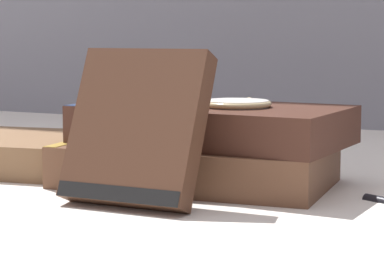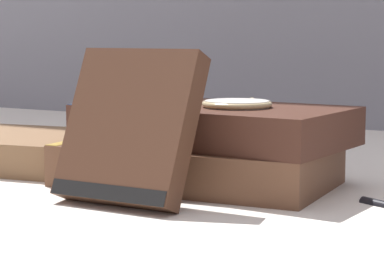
{
  "view_description": "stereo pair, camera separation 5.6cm",
  "coord_description": "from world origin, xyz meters",
  "px_view_note": "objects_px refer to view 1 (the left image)",
  "views": [
    {
      "loc": [
        0.3,
        -0.6,
        0.13
      ],
      "look_at": [
        0.01,
        0.02,
        0.05
      ],
      "focal_mm": 75.0,
      "sensor_mm": 36.0,
      "label": 1
    },
    {
      "loc": [
        0.35,
        -0.58,
        0.13
      ],
      "look_at": [
        0.01,
        0.02,
        0.05
      ],
      "focal_mm": 75.0,
      "sensor_mm": 36.0,
      "label": 2
    }
  ],
  "objects_px": {
    "book_flat_bottom": "(190,164)",
    "book_leaning_front": "(139,134)",
    "pocket_watch": "(237,104)",
    "reading_glasses": "(239,155)",
    "book_flat_top": "(207,124)"
  },
  "relations": [
    {
      "from": "book_flat_top",
      "to": "pocket_watch",
      "type": "xyz_separation_m",
      "value": [
        0.03,
        -0.0,
        0.02
      ]
    },
    {
      "from": "book_leaning_front",
      "to": "pocket_watch",
      "type": "xyz_separation_m",
      "value": [
        0.04,
        0.1,
        0.02
      ]
    },
    {
      "from": "book_flat_bottom",
      "to": "pocket_watch",
      "type": "height_order",
      "value": "pocket_watch"
    },
    {
      "from": "book_flat_bottom",
      "to": "book_leaning_front",
      "type": "distance_m",
      "value": 0.1
    },
    {
      "from": "book_flat_bottom",
      "to": "reading_glasses",
      "type": "bearing_deg",
      "value": 92.21
    },
    {
      "from": "pocket_watch",
      "to": "book_flat_bottom",
      "type": "bearing_deg",
      "value": -167.77
    },
    {
      "from": "pocket_watch",
      "to": "reading_glasses",
      "type": "distance_m",
      "value": 0.18
    },
    {
      "from": "reading_glasses",
      "to": "book_flat_top",
      "type": "bearing_deg",
      "value": -75.69
    },
    {
      "from": "book_leaning_front",
      "to": "book_flat_top",
      "type": "bearing_deg",
      "value": 85.84
    },
    {
      "from": "book_flat_bottom",
      "to": "pocket_watch",
      "type": "bearing_deg",
      "value": 7.43
    },
    {
      "from": "book_flat_top",
      "to": "pocket_watch",
      "type": "distance_m",
      "value": 0.04
    },
    {
      "from": "book_flat_top",
      "to": "pocket_watch",
      "type": "bearing_deg",
      "value": -5.58
    },
    {
      "from": "book_leaning_front",
      "to": "reading_glasses",
      "type": "xyz_separation_m",
      "value": [
        -0.02,
        0.26,
        -0.05
      ]
    },
    {
      "from": "book_flat_bottom",
      "to": "pocket_watch",
      "type": "relative_size",
      "value": 3.78
    },
    {
      "from": "pocket_watch",
      "to": "book_leaning_front",
      "type": "bearing_deg",
      "value": -109.87
    }
  ]
}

